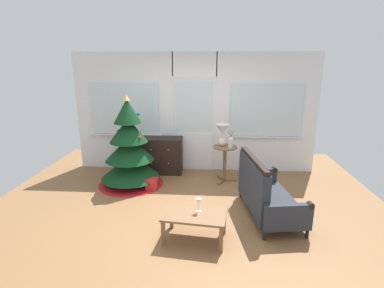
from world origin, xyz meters
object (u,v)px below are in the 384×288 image
object	(u,v)px
gift_box	(152,184)
table_lamp	(222,132)
dresser_cabinet	(161,155)
settee_sofa	(264,193)
coffee_table	(195,217)
flower_vase	(231,142)
side_table	(225,157)
christmas_tree	(130,153)
wine_glass	(198,202)

from	to	relation	value
gift_box	table_lamp	bearing A→B (deg)	22.52
dresser_cabinet	settee_sofa	size ratio (longest dim) A/B	0.59
coffee_table	flower_vase	bearing A→B (deg)	74.17
dresser_cabinet	side_table	distance (m)	1.41
christmas_tree	dresser_cabinet	bearing A→B (deg)	53.64
table_lamp	side_table	bearing A→B (deg)	-33.69
flower_vase	coffee_table	size ratio (longest dim) A/B	0.39
settee_sofa	side_table	xyz separation A→B (m)	(-0.56, 1.37, 0.14)
christmas_tree	side_table	world-z (taller)	christmas_tree
flower_vase	dresser_cabinet	bearing A→B (deg)	162.42
dresser_cabinet	wine_glass	bearing A→B (deg)	-69.40
table_lamp	coffee_table	distance (m)	2.29
table_lamp	wine_glass	bearing A→B (deg)	-100.08
flower_vase	wine_glass	size ratio (longest dim) A/B	1.79
christmas_tree	gift_box	world-z (taller)	christmas_tree
dresser_cabinet	gift_box	bearing A→B (deg)	-92.53
dresser_cabinet	wine_glass	distance (m)	2.62
christmas_tree	flower_vase	distance (m)	1.97
side_table	flower_vase	bearing A→B (deg)	-30.96
table_lamp	gift_box	distance (m)	1.70
dresser_cabinet	wine_glass	world-z (taller)	dresser_cabinet
table_lamp	coffee_table	bearing A→B (deg)	-101.06
flower_vase	wine_glass	distance (m)	2.08
table_lamp	flower_vase	size ratio (longest dim) A/B	1.26
dresser_cabinet	coffee_table	xyz separation A→B (m)	(0.87, -2.50, -0.06)
table_lamp	wine_glass	distance (m)	2.17
flower_vase	coffee_table	world-z (taller)	flower_vase
side_table	gift_box	bearing A→B (deg)	-159.80
dresser_cabinet	settee_sofa	xyz separation A→B (m)	(1.91, -1.77, -0.01)
wine_glass	gift_box	bearing A→B (deg)	122.01
christmas_tree	coffee_table	world-z (taller)	christmas_tree
christmas_tree	wine_glass	distance (m)	2.27
side_table	wine_glass	xyz separation A→B (m)	(-0.43, -2.05, 0.01)
christmas_tree	gift_box	bearing A→B (deg)	-26.87
flower_vase	coffee_table	distance (m)	2.18
settee_sofa	gift_box	distance (m)	2.15
settee_sofa	flower_vase	bearing A→B (deg)	109.46
christmas_tree	table_lamp	xyz separation A→B (m)	(1.79, 0.32, 0.38)
side_table	flower_vase	distance (m)	0.35
dresser_cabinet	table_lamp	bearing A→B (deg)	-15.57
dresser_cabinet	side_table	bearing A→B (deg)	-16.48
coffee_table	gift_box	distance (m)	1.84
settee_sofa	side_table	world-z (taller)	settee_sofa
settee_sofa	table_lamp	size ratio (longest dim) A/B	3.52
settee_sofa	table_lamp	distance (m)	1.67
christmas_tree	settee_sofa	distance (m)	2.66
christmas_tree	settee_sofa	size ratio (longest dim) A/B	1.15
table_lamp	coffee_table	xyz separation A→B (m)	(-0.42, -2.14, -0.69)
side_table	wine_glass	size ratio (longest dim) A/B	3.73
side_table	coffee_table	bearing A→B (deg)	-102.83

